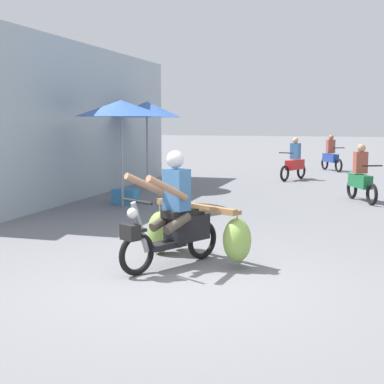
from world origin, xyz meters
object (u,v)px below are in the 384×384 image
Objects in this scene: market_umbrella_near_shop at (121,108)px; produce_crate at (126,196)px; motorbike_distant_far_ahead at (331,156)px; motorbike_main_loaded at (182,225)px; motorbike_distant_ahead_left at (294,163)px; motorbike_distant_ahead_right at (361,178)px; market_umbrella_further_along at (147,109)px.

produce_crate is (-0.10, 0.41, -2.05)m from market_umbrella_near_shop.
motorbike_distant_far_ahead is 2.57× the size of produce_crate.
motorbike_main_loaded reaches higher than motorbike_distant_far_ahead.
produce_crate is (-3.28, -6.45, -0.39)m from motorbike_distant_ahead_left.
market_umbrella_further_along is (-5.81, 0.73, 1.70)m from motorbike_distant_ahead_right.
market_umbrella_near_shop is 3.19m from market_umbrella_further_along.
market_umbrella_near_shop is at bearing -111.67° from motorbike_distant_far_ahead.
motorbike_distant_far_ahead is (1.43, 14.81, 0.06)m from motorbike_main_loaded.
motorbike_distant_ahead_left is 1.01× the size of motorbike_distant_ahead_right.
market_umbrella_further_along is (-3.76, -3.73, 1.70)m from motorbike_distant_ahead_left.
market_umbrella_further_along is (-0.58, 3.13, 0.03)m from market_umbrella_near_shop.
market_umbrella_near_shop is at bearing -75.75° from produce_crate.
market_umbrella_further_along is (-4.77, -7.41, 1.70)m from motorbike_distant_far_ahead.
motorbike_main_loaded is 14.88m from motorbike_distant_far_ahead.
motorbike_distant_ahead_left and motorbike_distant_ahead_right have the same top height.
motorbike_main_loaded is 1.29× the size of motorbike_distant_ahead_left.
market_umbrella_near_shop is (-3.17, -6.87, 1.67)m from motorbike_distant_ahead_left.
motorbike_main_loaded is 0.81× the size of market_umbrella_near_shop.
motorbike_distant_ahead_left is at bearing 87.87° from motorbike_main_loaded.
motorbike_distant_far_ahead is 0.59× the size of market_umbrella_near_shop.
motorbike_distant_ahead_right is at bearing 20.50° from produce_crate.
motorbike_main_loaded is at bearing -58.55° from produce_crate.
motorbike_distant_far_ahead is at bearing 84.49° from motorbike_main_loaded.
motorbike_main_loaded is 0.79× the size of market_umbrella_further_along.
motorbike_distant_ahead_left is 4.91m from motorbike_distant_ahead_right.
motorbike_main_loaded is 5.50m from produce_crate.
market_umbrella_near_shop is 0.97× the size of market_umbrella_further_along.
motorbike_distant_ahead_right is at bearing -82.69° from motorbike_distant_far_ahead.
motorbike_distant_ahead_left is at bearing 114.78° from motorbike_distant_ahead_right.
motorbike_main_loaded reaches higher than produce_crate.
motorbike_distant_far_ahead is at bearing 68.33° from market_umbrella_near_shop.
motorbike_main_loaded is 11.14m from motorbike_distant_ahead_left.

